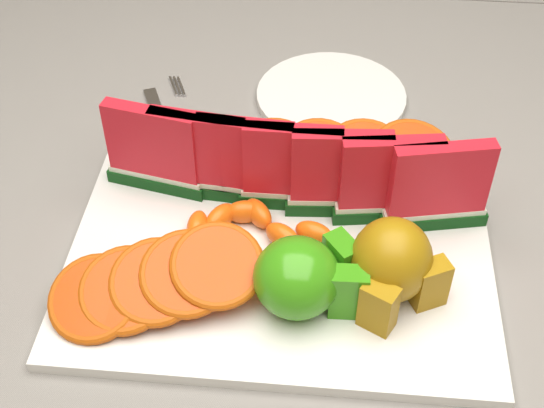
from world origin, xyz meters
name	(u,v)px	position (x,y,z in m)	size (l,w,h in m)	color
table	(255,310)	(0.00, 0.00, 0.65)	(1.40, 0.90, 0.75)	#4F2F19
tablecloth	(254,272)	(0.00, 0.00, 0.72)	(1.53, 1.03, 0.20)	gray
platter	(280,253)	(0.03, -0.01, 0.76)	(0.40, 0.30, 0.01)	silver
apple_cluster	(305,277)	(0.05, -0.08, 0.80)	(0.12, 0.10, 0.07)	#239321
pear_cluster	(393,264)	(0.13, -0.06, 0.81)	(0.09, 0.10, 0.08)	#926902
side_plate	(331,96)	(0.07, 0.25, 0.76)	(0.24, 0.24, 0.01)	silver
fork	(165,127)	(-0.12, 0.17, 0.76)	(0.08, 0.19, 0.00)	silver
watermelon_row	(292,169)	(0.03, 0.05, 0.82)	(0.39, 0.07, 0.10)	#0C3C16
orange_fan_front	(156,282)	(-0.08, -0.09, 0.80)	(0.21, 0.13, 0.06)	#EF3B00
orange_fan_back	(297,154)	(0.04, 0.10, 0.79)	(0.35, 0.12, 0.05)	#EF3B00
tangerine_segments	(253,223)	(0.00, 0.01, 0.78)	(0.14, 0.07, 0.02)	#FC3E05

